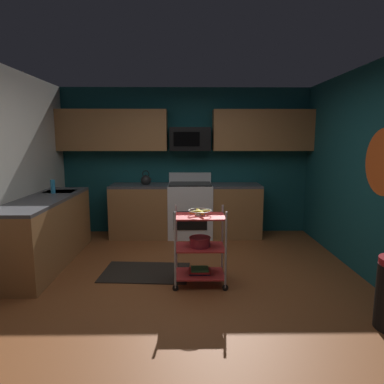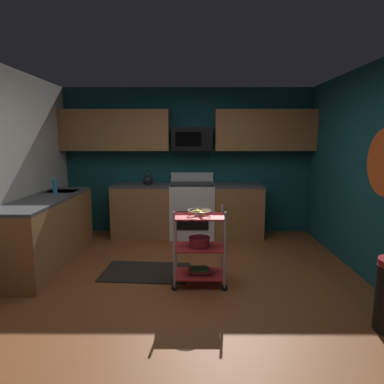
{
  "view_description": "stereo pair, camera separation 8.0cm",
  "coord_description": "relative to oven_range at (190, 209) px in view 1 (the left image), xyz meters",
  "views": [
    {
      "loc": [
        0.03,
        -3.75,
        1.7
      ],
      "look_at": [
        0.09,
        0.42,
        1.05
      ],
      "focal_mm": 31.75,
      "sensor_mm": 36.0,
      "label": 1
    },
    {
      "loc": [
        0.11,
        -3.75,
        1.7
      ],
      "look_at": [
        0.09,
        0.42,
        1.05
      ],
      "focal_mm": 31.75,
      "sensor_mm": 36.0,
      "label": 2
    }
  ],
  "objects": [
    {
      "name": "book_stack",
      "position": [
        0.1,
        -2.03,
        -0.32
      ],
      "size": [
        0.26,
        0.18,
        0.06
      ],
      "color": "#1E4C8C",
      "rests_on": "rolling_cart"
    },
    {
      "name": "fruit_bowl",
      "position": [
        0.1,
        -2.03,
        0.4
      ],
      "size": [
        0.27,
        0.27,
        0.07
      ],
      "color": "silver",
      "rests_on": "rolling_cart"
    },
    {
      "name": "mixing_bowl_large",
      "position": [
        0.1,
        -2.03,
        0.04
      ],
      "size": [
        0.25,
        0.25,
        0.11
      ],
      "color": "maroon",
      "rests_on": "rolling_cart"
    },
    {
      "name": "oven_range",
      "position": [
        0.0,
        0.0,
        0.0
      ],
      "size": [
        0.76,
        0.65,
        1.1
      ],
      "color": "white",
      "rests_on": "ground"
    },
    {
      "name": "counter_run",
      "position": [
        -0.93,
        -0.6,
        -0.01
      ],
      "size": [
        3.5,
        2.69,
        0.92
      ],
      "color": "#9E6B3D",
      "rests_on": "ground"
    },
    {
      "name": "floor",
      "position": [
        -0.08,
        -2.1,
        -0.5
      ],
      "size": [
        4.4,
        4.8,
        0.04
      ],
      "primitive_type": "cube",
      "color": "brown",
      "rests_on": "ground"
    },
    {
      "name": "wall_back",
      "position": [
        -0.08,
        0.33,
        0.82
      ],
      "size": [
        4.52,
        0.06,
        2.6
      ],
      "primitive_type": "cube",
      "color": "#14474C",
      "rests_on": "ground"
    },
    {
      "name": "wall_flower_decal",
      "position": [
        2.12,
        -2.13,
        0.97
      ],
      "size": [
        0.0,
        0.76,
        0.76
      ],
      "primitive_type": "cylinder",
      "rotation": [
        0.0,
        1.57,
        0.0
      ],
      "color": "#E5591E"
    },
    {
      "name": "dish_soap_bottle",
      "position": [
        -2.0,
        -0.94,
        0.54
      ],
      "size": [
        0.06,
        0.06,
        0.2
      ],
      "primitive_type": "cylinder",
      "color": "#2D8CBF",
      "rests_on": "counter_run"
    },
    {
      "name": "rolling_cart",
      "position": [
        0.1,
        -2.03,
        -0.02
      ],
      "size": [
        0.63,
        0.41,
        0.91
      ],
      "color": "silver",
      "rests_on": "ground"
    },
    {
      "name": "kettle",
      "position": [
        -0.77,
        -0.0,
        0.52
      ],
      "size": [
        0.21,
        0.18,
        0.26
      ],
      "color": "black",
      "rests_on": "counter_run"
    },
    {
      "name": "wall_right",
      "position": [
        2.15,
        -2.1,
        0.82
      ],
      "size": [
        0.06,
        4.8,
        2.6
      ],
      "primitive_type": "cube",
      "color": "#14474C",
      "rests_on": "ground"
    },
    {
      "name": "floor_rug",
      "position": [
        -0.59,
        -1.69,
        -0.47
      ],
      "size": [
        1.14,
        0.77,
        0.01
      ],
      "primitive_type": "cube",
      "rotation": [
        0.0,
        0.0,
        -0.06
      ],
      "color": "black",
      "rests_on": "ground"
    },
    {
      "name": "microwave",
      "position": [
        -0.0,
        0.1,
        1.22
      ],
      "size": [
        0.7,
        0.39,
        0.4
      ],
      "color": "black"
    },
    {
      "name": "upper_cabinets",
      "position": [
        -0.1,
        0.13,
        1.37
      ],
      "size": [
        4.4,
        0.33,
        0.7
      ],
      "color": "#9E6B3D"
    }
  ]
}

